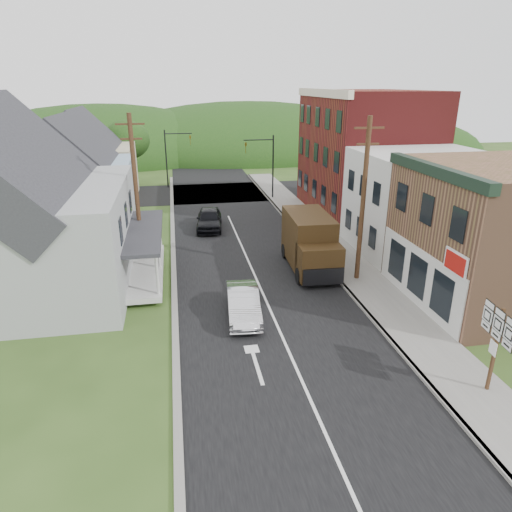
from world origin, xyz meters
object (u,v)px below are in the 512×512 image
dark_sedan (209,219)px  delivery_van (310,243)px  route_sign_cluster (496,338)px  warning_sign (336,245)px  silver_sedan (243,304)px

dark_sedan → delivery_van: size_ratio=0.78×
dark_sedan → delivery_van: (5.25, -9.15, 0.87)m
delivery_van → route_sign_cluster: size_ratio=1.83×
dark_sedan → warning_sign: 11.89m
silver_sedan → route_sign_cluster: 10.73m
dark_sedan → warning_sign: (6.62, -9.84, 0.91)m
dark_sedan → route_sign_cluster: size_ratio=1.42×
delivery_van → warning_sign: delivery_van is taller
silver_sedan → route_sign_cluster: bearing=-38.3°
dark_sedan → warning_sign: size_ratio=1.91×
dark_sedan → route_sign_cluster: 23.17m
route_sign_cluster → dark_sedan: bearing=117.1°
delivery_van → route_sign_cluster: (2.96, -12.47, 0.60)m
route_sign_cluster → warning_sign: size_ratio=1.35×
delivery_van → warning_sign: (1.37, -0.69, 0.03)m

